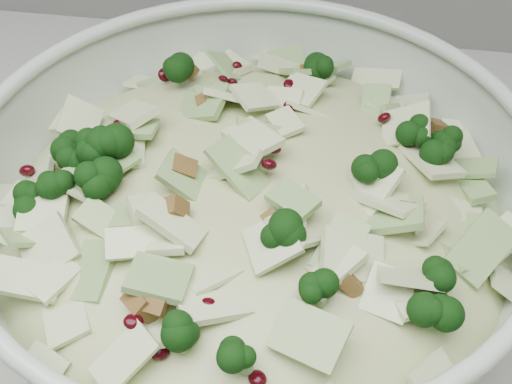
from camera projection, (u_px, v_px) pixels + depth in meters
mixing_bowl at (252, 228)px, 0.50m from camera, size 0.42×0.42×0.15m
salad at (252, 204)px, 0.48m from camera, size 0.44×0.44×0.15m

